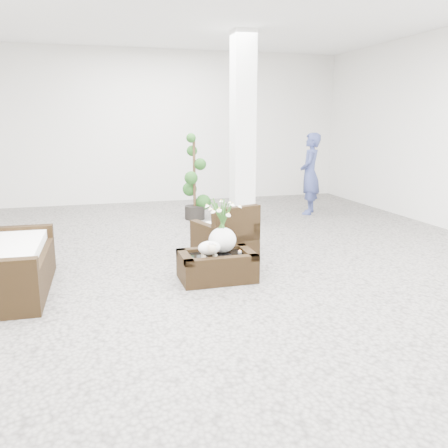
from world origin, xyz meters
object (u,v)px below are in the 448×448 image
object	(u,v)px
coffee_table	(217,267)
topiary	(194,178)
loveseat	(9,254)
armchair	(225,231)

from	to	relation	value
coffee_table	topiary	xyz separation A→B (m)	(0.54, 3.63, 0.66)
loveseat	topiary	size ratio (longest dim) A/B	1.02
loveseat	armchair	bearing A→B (deg)	-74.33
topiary	coffee_table	bearing A→B (deg)	-98.42
armchair	topiary	bearing A→B (deg)	-110.57
topiary	loveseat	bearing A→B (deg)	-130.28
loveseat	topiary	distance (m)	4.49
armchair	topiary	size ratio (longest dim) A/B	0.48
loveseat	topiary	xyz separation A→B (m)	(2.89, 3.42, 0.37)
coffee_table	loveseat	size ratio (longest dim) A/B	0.54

